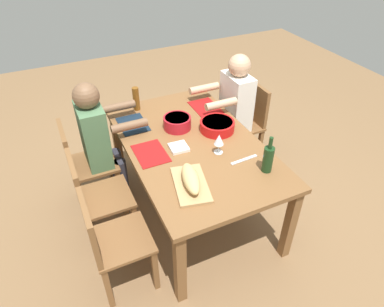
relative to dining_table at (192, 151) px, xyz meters
name	(u,v)px	position (x,y,z in m)	size (l,w,h in m)	color
ground_plane	(192,207)	(0.00, 0.00, -0.66)	(8.00, 8.00, 0.00)	brown
dining_table	(192,151)	(0.00, 0.00, 0.00)	(1.69, 1.03, 0.74)	brown
chair_near_right	(246,120)	(0.46, -0.84, -0.18)	(0.40, 0.40, 0.85)	brown
diner_near_right	(232,105)	(0.46, -0.65, 0.04)	(0.41, 0.53, 1.20)	#2D2D38
chair_far_right	(83,162)	(0.46, 0.84, -0.18)	(0.40, 0.40, 0.85)	brown
diner_far_right	(100,137)	(0.46, 0.65, 0.04)	(0.41, 0.53, 1.20)	#2D2D38
chair_far_left	(109,240)	(-0.46, 0.84, -0.18)	(0.40, 0.40, 0.85)	brown
chair_far_center	(94,196)	(0.00, 0.84, -0.18)	(0.40, 0.40, 0.85)	brown
serving_bowl_fruit	(177,122)	(0.25, 0.02, 0.14)	(0.24, 0.24, 0.11)	#B21923
serving_bowl_pasta	(217,125)	(0.08, -0.27, 0.13)	(0.29, 0.29, 0.09)	red
cutting_board	(191,184)	(-0.46, 0.22, 0.09)	(0.40, 0.22, 0.02)	tan
bread_loaf	(191,178)	(-0.46, 0.22, 0.15)	(0.32, 0.11, 0.09)	tan
wine_bottle	(268,159)	(-0.54, -0.34, 0.19)	(0.08, 0.08, 0.29)	#193819
beer_bottle	(136,99)	(0.70, 0.24, 0.19)	(0.06, 0.06, 0.22)	brown
wine_glass	(219,140)	(-0.21, -0.13, 0.20)	(0.08, 0.08, 0.17)	silver
placemat_near_right	(205,107)	(0.46, -0.35, 0.08)	(0.32, 0.23, 0.01)	maroon
placemat_far_right	(133,124)	(0.46, 0.35, 0.08)	(0.32, 0.23, 0.01)	#142333
placemat_far_center	(151,153)	(0.00, 0.35, 0.08)	(0.32, 0.23, 0.01)	maroon
carving_knife	(244,160)	(-0.37, -0.26, 0.09)	(0.23, 0.02, 0.01)	silver
napkin_stack	(179,147)	(-0.03, 0.13, 0.09)	(0.14, 0.14, 0.02)	white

